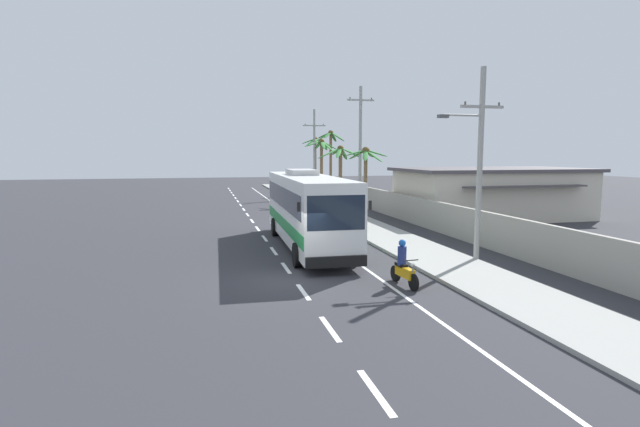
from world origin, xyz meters
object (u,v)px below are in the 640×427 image
pedestrian_near_kerb (325,201)px  utility_pole_far (314,151)px  palm_nearest (331,150)px  palm_second (315,150)px  utility_pole_mid (360,149)px  utility_pole_nearest (478,160)px  roadside_building (491,193)px  motorcycle_trailing (311,210)px  palm_fourth (321,156)px  coach_bus_foreground (307,207)px  palm_third (340,162)px  palm_farthest (366,165)px  motorcycle_beside_bus (404,267)px

pedestrian_near_kerb → utility_pole_far: utility_pole_far is taller
palm_nearest → palm_second: 4.47m
utility_pole_mid → palm_nearest: bearing=84.2°
utility_pole_nearest → roadside_building: bearing=55.1°
pedestrian_near_kerb → utility_pole_nearest: bearing=76.0°
motorcycle_trailing → palm_fourth: bearing=72.8°
coach_bus_foreground → utility_pole_far: 29.61m
palm_third → palm_farthest: 7.77m
pedestrian_near_kerb → palm_nearest: size_ratio=0.22×
pedestrian_near_kerb → palm_fourth: palm_fourth is taller
palm_third → roadside_building: bearing=-41.9°
motorcycle_beside_bus → palm_third: (4.51, 24.44, 3.32)m
palm_second → utility_pole_nearest: bearing=-91.6°
motorcycle_beside_bus → palm_second: bearing=81.8°
pedestrian_near_kerb → coach_bus_foreground: bearing=51.7°
pedestrian_near_kerb → palm_third: 4.57m
palm_fourth → palm_farthest: size_ratio=1.18×
coach_bus_foreground → palm_farthest: (6.07, 8.65, 1.88)m
motorcycle_beside_bus → utility_pole_far: size_ratio=0.21×
palm_fourth → roadside_building: 16.54m
motorcycle_beside_bus → palm_third: 25.08m
palm_nearest → palm_second: (-0.65, 4.42, -0.07)m
motorcycle_trailing → utility_pole_mid: 6.40m
coach_bus_foreground → palm_fourth: palm_fourth is taller
utility_pole_mid → motorcycle_beside_bus: bearing=-103.6°
motorcycle_beside_bus → palm_third: bearing=79.5°
pedestrian_near_kerb → utility_pole_mid: size_ratio=0.16×
pedestrian_near_kerb → palm_third: palm_third is taller
coach_bus_foreground → palm_nearest: (8.16, 26.48, 3.12)m
motorcycle_trailing → roadside_building: (13.29, -1.92, 1.19)m
pedestrian_near_kerb → utility_pole_mid: 5.08m
pedestrian_near_kerb → palm_farthest: (1.71, -4.98, 2.94)m
utility_pole_nearest → utility_pole_far: utility_pole_far is taller
motorcycle_trailing → roadside_building: 13.48m
pedestrian_near_kerb → palm_farthest: palm_farthest is taller
pedestrian_near_kerb → utility_pole_mid: bearing=120.5°
palm_nearest → roadside_building: size_ratio=0.53×
coach_bus_foreground → palm_fourth: bearing=74.5°
motorcycle_trailing → coach_bus_foreground: bearing=-103.6°
palm_third → motorcycle_trailing: bearing=-121.8°
utility_pole_far → palm_fourth: bearing=-97.7°
utility_pole_nearest → roadside_building: (9.19, 13.16, -2.61)m
pedestrian_near_kerb → motorcycle_trailing: bearing=41.3°
motorcycle_trailing → palm_second: 21.98m
utility_pole_mid → palm_fourth: utility_pole_mid is taller
motorcycle_beside_bus → palm_farthest: size_ratio=0.38×
palm_fourth → roadside_building: (9.85, -13.02, -2.65)m
palm_second → palm_nearest: bearing=-81.6°
palm_third → utility_pole_far: bearing=87.7°
motorcycle_trailing → utility_pole_mid: bearing=22.9°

